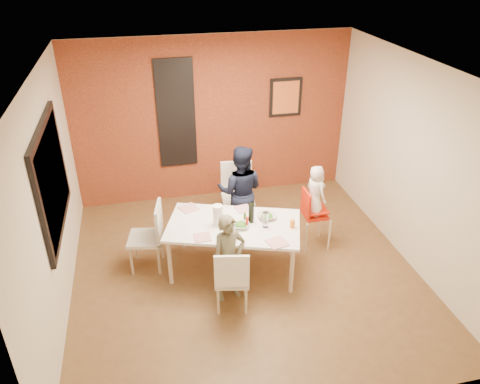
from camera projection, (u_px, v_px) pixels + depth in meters
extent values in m
plane|color=brown|center=(245.00, 270.00, 6.32)|extent=(4.50, 4.50, 0.00)
cube|color=white|center=(246.00, 71.00, 5.02)|extent=(4.50, 4.50, 0.02)
cube|color=beige|center=(213.00, 119.00, 7.59)|extent=(4.50, 0.02, 2.70)
cube|color=beige|center=(310.00, 309.00, 3.75)|extent=(4.50, 0.02, 2.70)
cube|color=beige|center=(50.00, 203.00, 5.23)|extent=(0.02, 4.50, 2.70)
cube|color=beige|center=(413.00, 164.00, 6.11)|extent=(0.02, 4.50, 2.70)
cube|color=maroon|center=(214.00, 120.00, 7.58)|extent=(4.50, 0.02, 2.70)
cube|color=black|center=(52.00, 178.00, 5.31)|extent=(0.05, 1.70, 1.30)
cube|color=black|center=(53.00, 178.00, 5.32)|extent=(0.02, 1.55, 1.15)
cube|color=silver|center=(176.00, 114.00, 7.37)|extent=(0.55, 0.03, 1.70)
cube|color=black|center=(176.00, 114.00, 7.37)|extent=(0.60, 0.03, 1.76)
cube|color=black|center=(286.00, 97.00, 7.65)|extent=(0.54, 0.03, 0.64)
cube|color=orange|center=(286.00, 98.00, 7.63)|extent=(0.44, 0.01, 0.54)
cube|color=white|center=(234.00, 226.00, 6.03)|extent=(1.91, 1.44, 0.04)
cylinder|color=beige|center=(170.00, 262.00, 5.93)|extent=(0.06, 0.06, 0.67)
cylinder|color=beige|center=(183.00, 228.00, 6.62)|extent=(0.06, 0.06, 0.67)
cylinder|color=beige|center=(292.00, 270.00, 5.79)|extent=(0.06, 0.06, 0.67)
cylinder|color=beige|center=(292.00, 235.00, 6.48)|extent=(0.06, 0.06, 0.67)
cube|color=white|center=(232.00, 278.00, 5.55)|extent=(0.47, 0.47, 0.05)
cube|color=white|center=(232.00, 272.00, 5.28)|extent=(0.40, 0.12, 0.46)
cylinder|color=#C8B895|center=(245.00, 283.00, 5.80)|extent=(0.03, 0.03, 0.39)
cylinder|color=#C8B895|center=(246.00, 301.00, 5.51)|extent=(0.03, 0.03, 0.39)
cylinder|color=#C8B895|center=(219.00, 283.00, 5.79)|extent=(0.03, 0.03, 0.39)
cylinder|color=#C8B895|center=(218.00, 301.00, 5.50)|extent=(0.03, 0.03, 0.39)
cube|color=white|center=(238.00, 199.00, 7.04)|extent=(0.52, 0.52, 0.05)
cube|color=white|center=(236.00, 177.00, 7.10)|extent=(0.47, 0.09, 0.54)
cylinder|color=beige|center=(227.00, 221.00, 6.98)|extent=(0.04, 0.04, 0.46)
cylinder|color=beige|center=(224.00, 208.00, 7.31)|extent=(0.04, 0.04, 0.46)
cylinder|color=beige|center=(252.00, 219.00, 7.02)|extent=(0.04, 0.04, 0.46)
cylinder|color=beige|center=(249.00, 207.00, 7.35)|extent=(0.04, 0.04, 0.46)
cube|color=beige|center=(145.00, 238.00, 6.20)|extent=(0.51, 0.51, 0.05)
cube|color=beige|center=(159.00, 222.00, 6.08)|extent=(0.12, 0.44, 0.50)
cylinder|color=tan|center=(136.00, 245.00, 6.46)|extent=(0.04, 0.04, 0.43)
cylinder|color=tan|center=(162.00, 245.00, 6.47)|extent=(0.04, 0.04, 0.43)
cylinder|color=tan|center=(131.00, 261.00, 6.15)|extent=(0.04, 0.04, 0.43)
cylinder|color=tan|center=(159.00, 260.00, 6.16)|extent=(0.04, 0.04, 0.43)
cube|color=red|center=(315.00, 214.00, 6.61)|extent=(0.32, 0.32, 0.05)
cube|color=red|center=(306.00, 203.00, 6.48)|extent=(0.03, 0.31, 0.37)
cube|color=red|center=(315.00, 209.00, 6.57)|extent=(0.32, 0.32, 0.02)
cylinder|color=beige|center=(329.00, 235.00, 6.63)|extent=(0.03, 0.03, 0.49)
cylinder|color=beige|center=(306.00, 239.00, 6.56)|extent=(0.03, 0.03, 0.49)
cylinder|color=beige|center=(320.00, 222.00, 6.93)|extent=(0.03, 0.03, 0.49)
cylinder|color=beige|center=(298.00, 225.00, 6.86)|extent=(0.03, 0.03, 0.49)
imported|color=#615D45|center=(229.00, 258.00, 5.60)|extent=(0.48, 0.37, 1.16)
imported|color=black|center=(240.00, 191.00, 6.80)|extent=(0.82, 0.73, 1.41)
imported|color=white|center=(315.00, 191.00, 6.42)|extent=(0.33, 0.41, 0.73)
cube|color=white|center=(202.00, 237.00, 5.76)|extent=(0.21, 0.21, 0.01)
cube|color=white|center=(243.00, 209.00, 6.36)|extent=(0.23, 0.23, 0.01)
cube|color=white|center=(277.00, 243.00, 5.66)|extent=(0.27, 0.27, 0.01)
cube|color=white|center=(189.00, 208.00, 6.37)|extent=(0.30, 0.30, 0.01)
imported|color=white|center=(241.00, 225.00, 5.96)|extent=(0.28, 0.28, 0.05)
imported|color=silver|center=(267.00, 216.00, 6.15)|extent=(0.24, 0.24, 0.06)
cylinder|color=black|center=(251.00, 213.00, 6.02)|extent=(0.07, 0.07, 0.27)
cylinder|color=silver|center=(232.00, 229.00, 5.74)|extent=(0.07, 0.07, 0.20)
cylinder|color=silver|center=(265.00, 220.00, 5.93)|extent=(0.07, 0.07, 0.21)
cylinder|color=white|center=(218.00, 215.00, 5.95)|extent=(0.13, 0.13, 0.28)
cylinder|color=red|center=(247.00, 222.00, 5.94)|extent=(0.04, 0.04, 0.14)
cylinder|color=#387627|center=(245.00, 218.00, 6.03)|extent=(0.04, 0.04, 0.14)
cylinder|color=brown|center=(245.00, 218.00, 6.05)|extent=(0.03, 0.03, 0.13)
cylinder|color=orange|center=(292.00, 224.00, 5.94)|extent=(0.06, 0.06, 0.11)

